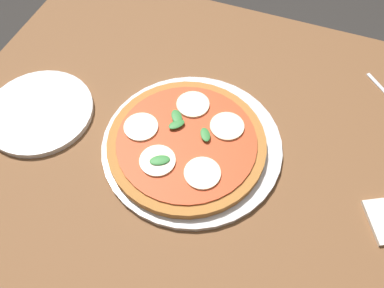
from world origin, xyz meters
name	(u,v)px	position (x,y,z in m)	size (l,w,h in m)	color
ground_plane	(199,247)	(0.00, 0.00, 0.00)	(6.00, 6.00, 0.00)	#2D2B28
dining_table	(202,162)	(0.00, 0.00, 0.61)	(1.14, 0.89, 0.71)	brown
serving_tray	(192,145)	(0.01, 0.03, 0.72)	(0.38, 0.38, 0.01)	silver
pizza	(187,143)	(0.02, 0.04, 0.74)	(0.33, 0.33, 0.03)	#B27033
plate_white	(40,112)	(0.36, 0.07, 0.72)	(0.24, 0.24, 0.01)	white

